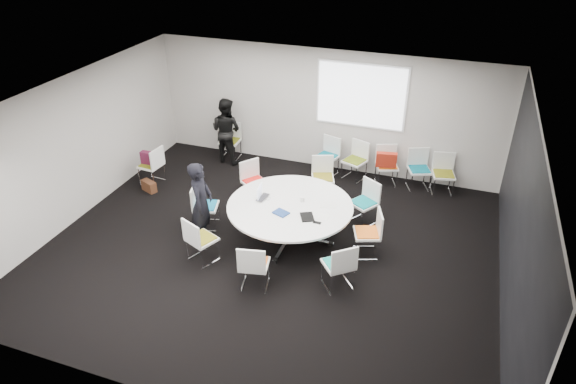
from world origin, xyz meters
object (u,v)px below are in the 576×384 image
(chair_back_e, at_px, (442,181))
(chair_person_back, at_px, (230,147))
(chair_ring_b, at_px, (363,210))
(conference_table, at_px, (290,213))
(chair_spare_left, at_px, (152,172))
(chair_ring_c, at_px, (323,185))
(chair_back_d, at_px, (418,177))
(person_main, at_px, (202,204))
(brown_bag, at_px, (149,186))
(maroon_bag, at_px, (150,158))
(chair_back_a, at_px, (327,163))
(cup, at_px, (302,199))
(laptop, at_px, (265,198))
(chair_ring_f, at_px, (202,247))
(chair_ring_h, at_px, (338,273))
(chair_back_c, at_px, (386,173))
(person_back, at_px, (226,130))
(chair_ring_e, at_px, (206,214))
(chair_back_b, at_px, (354,168))
(chair_ring_d, at_px, (255,189))
(chair_ring_g, at_px, (254,273))
(chair_ring_a, at_px, (367,241))

(chair_back_e, bearing_deg, chair_person_back, -13.68)
(chair_ring_b, xyz_separation_m, chair_back_e, (1.36, 1.74, 0.00))
(conference_table, bearing_deg, chair_spare_left, 164.49)
(chair_ring_c, distance_m, chair_person_back, 2.85)
(conference_table, bearing_deg, chair_back_d, 53.77)
(chair_ring_c, distance_m, person_main, 2.88)
(chair_ring_b, height_order, brown_bag, chair_ring_b)
(maroon_bag, bearing_deg, chair_back_a, 25.60)
(conference_table, relative_size, chair_ring_c, 2.63)
(chair_back_e, height_order, cup, chair_back_e)
(conference_table, xyz_separation_m, laptop, (-0.51, 0.05, 0.19))
(chair_back_a, relative_size, chair_spare_left, 1.00)
(chair_ring_f, distance_m, person_main, 0.80)
(chair_ring_b, relative_size, brown_bag, 2.44)
(chair_ring_h, height_order, chair_back_c, same)
(person_back, xyz_separation_m, cup, (2.68, -2.40, -0.02))
(chair_ring_e, bearing_deg, chair_back_a, 134.85)
(chair_ring_h, xyz_separation_m, chair_back_b, (-0.60, 3.76, 0.00))
(chair_back_d, relative_size, cup, 9.78)
(chair_ring_f, bearing_deg, chair_back_e, 69.21)
(chair_person_back, bearing_deg, chair_ring_h, 130.76)
(chair_ring_d, distance_m, chair_back_b, 2.42)
(chair_back_c, xyz_separation_m, chair_back_e, (1.22, 0.01, 0.00))
(person_back, relative_size, maroon_bag, 3.97)
(chair_back_b, bearing_deg, chair_spare_left, 43.32)
(chair_ring_b, relative_size, chair_back_e, 1.00)
(person_back, distance_m, maroon_bag, 1.95)
(chair_ring_g, height_order, brown_bag, chair_ring_g)
(chair_ring_b, distance_m, person_main, 3.14)
(chair_back_c, distance_m, person_main, 4.38)
(chair_ring_a, distance_m, chair_back_b, 2.86)
(chair_ring_b, distance_m, brown_bag, 4.69)
(chair_back_d, height_order, person_back, person_back)
(chair_back_b, bearing_deg, person_back, 23.38)
(cup, bearing_deg, chair_ring_a, -9.20)
(person_back, relative_size, brown_bag, 4.41)
(cup, bearing_deg, chair_ring_d, 147.13)
(chair_person_back, height_order, maroon_bag, chair_person_back)
(chair_back_e, height_order, chair_person_back, same)
(chair_person_back, bearing_deg, chair_back_c, 175.77)
(chair_back_c, bearing_deg, chair_ring_e, 23.08)
(person_back, relative_size, laptop, 4.84)
(chair_ring_c, distance_m, chair_ring_f, 3.17)
(chair_back_a, relative_size, chair_back_c, 1.00)
(conference_table, bearing_deg, maroon_bag, 164.54)
(chair_ring_h, xyz_separation_m, chair_back_c, (0.12, 3.76, 0.00))
(chair_ring_h, bearing_deg, chair_back_e, 30.98)
(chair_ring_c, relative_size, chair_back_b, 1.00)
(chair_ring_e, xyz_separation_m, chair_spare_left, (-1.93, 1.15, 0.00))
(chair_ring_h, height_order, chair_spare_left, same)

